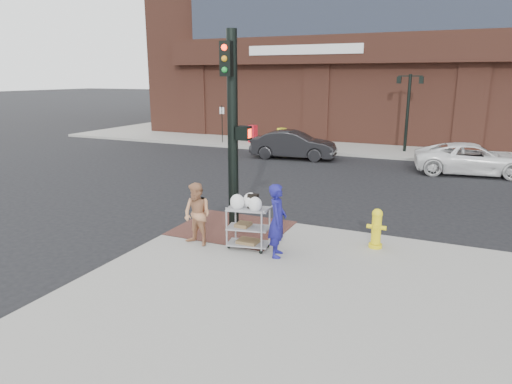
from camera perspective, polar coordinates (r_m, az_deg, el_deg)
The scene contains 13 objects.
ground at distance 11.17m, azimuth -2.33°, elevation -7.04°, with size 220.00×220.00×0.00m, color black.
brick_curb_ramp at distance 12.12m, azimuth -2.98°, elevation -4.51°, with size 2.80×2.40×0.01m, color #4D2C24.
lamp_post at distance 25.47m, azimuth 18.49°, elevation 10.35°, with size 1.32×0.22×4.00m.
parking_sign at distance 27.78m, azimuth -4.26°, elevation 8.48°, with size 0.05×0.05×2.20m, color black.
traffic_signal_pole at distance 11.37m, azimuth -2.89°, elevation 8.07°, with size 0.61×0.51×5.00m.
woman_blue at distance 10.06m, azimuth 2.70°, elevation -3.58°, with size 0.60×0.39×1.65m, color navy.
pedestrian_tan at distance 10.82m, azimuth -7.35°, elevation -2.80°, with size 0.73×0.57×1.50m, color tan.
sedan_dark at distance 23.10m, azimuth 4.69°, elevation 5.90°, with size 1.48×4.24×1.40m, color black.
minivan_white at distance 21.38m, azimuth 25.46°, elevation 3.75°, with size 2.16×4.69×1.30m, color white.
utility_cart at distance 10.56m, azimuth -1.00°, elevation -4.00°, with size 1.03×0.71×1.31m.
fire_hydrant at distance 11.00m, azimuth 14.82°, elevation -4.35°, with size 0.45×0.31×0.95m.
newsbox_red at distance 27.69m, azimuth -0.41°, elevation 7.29°, with size 0.44×0.39×1.04m, color red.
newsbox_yellow at distance 26.71m, azimuth 3.23°, elevation 6.93°, with size 0.41×0.37×0.97m, color yellow.
Camera 1 is at (4.68, -9.29, 4.07)m, focal length 32.00 mm.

